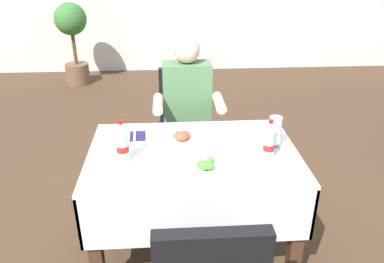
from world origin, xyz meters
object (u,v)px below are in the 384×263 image
(plate_near_camera, at_px, (205,166))
(beer_glass_left, at_px, (275,132))
(main_dining_table, at_px, (193,176))
(cola_bottle_secondary, at_px, (269,142))
(napkin_cutlery_set, at_px, (132,136))
(seated_diner_far, at_px, (188,111))
(potted_plant_corner, at_px, (73,35))
(chair_far_diner_seat, at_px, (186,124))
(cola_bottle_primary, at_px, (122,144))
(plate_far_diner, at_px, (182,138))

(plate_near_camera, xyz_separation_m, beer_glass_left, (0.43, 0.22, 0.09))
(main_dining_table, relative_size, plate_near_camera, 4.85)
(cola_bottle_secondary, distance_m, napkin_cutlery_set, 0.86)
(seated_diner_far, xyz_separation_m, beer_glass_left, (0.48, -0.68, 0.14))
(main_dining_table, height_order, plate_near_camera, plate_near_camera)
(potted_plant_corner, bearing_deg, plate_near_camera, -68.09)
(napkin_cutlery_set, bearing_deg, chair_far_diner_seat, 57.85)
(beer_glass_left, xyz_separation_m, cola_bottle_secondary, (-0.07, -0.13, 0.00))
(napkin_cutlery_set, relative_size, potted_plant_corner, 0.17)
(seated_diner_far, xyz_separation_m, cola_bottle_primary, (-0.40, -0.78, 0.15))
(beer_glass_left, relative_size, cola_bottle_primary, 0.79)
(seated_diner_far, bearing_deg, chair_far_diner_seat, 92.78)
(beer_glass_left, distance_m, napkin_cutlery_set, 0.88)
(cola_bottle_secondary, xyz_separation_m, napkin_cutlery_set, (-0.79, 0.33, -0.10))
(cola_bottle_primary, bearing_deg, plate_near_camera, -14.86)
(plate_far_diner, distance_m, potted_plant_corner, 3.71)
(napkin_cutlery_set, bearing_deg, seated_diner_far, 52.03)
(chair_far_diner_seat, relative_size, cola_bottle_primary, 3.91)
(beer_glass_left, xyz_separation_m, napkin_cutlery_set, (-0.86, 0.20, -0.10))
(main_dining_table, relative_size, potted_plant_corner, 1.06)
(beer_glass_left, relative_size, napkin_cutlery_set, 1.02)
(chair_far_diner_seat, xyz_separation_m, seated_diner_far, (0.01, -0.11, 0.16))
(seated_diner_far, bearing_deg, main_dining_table, -90.43)
(seated_diner_far, height_order, napkin_cutlery_set, seated_diner_far)
(plate_far_diner, distance_m, cola_bottle_secondary, 0.54)
(plate_far_diner, bearing_deg, main_dining_table, -64.48)
(main_dining_table, bearing_deg, chair_far_diner_seat, 90.00)
(plate_far_diner, relative_size, beer_glass_left, 1.30)
(main_dining_table, distance_m, napkin_cutlery_set, 0.46)
(main_dining_table, distance_m, cola_bottle_secondary, 0.51)
(plate_far_diner, bearing_deg, plate_near_camera, -71.21)
(chair_far_diner_seat, height_order, plate_far_diner, chair_far_diner_seat)
(beer_glass_left, xyz_separation_m, cola_bottle_primary, (-0.88, -0.10, 0.00))
(chair_far_diner_seat, xyz_separation_m, napkin_cutlery_set, (-0.37, -0.59, 0.20))
(beer_glass_left, height_order, cola_bottle_secondary, cola_bottle_secondary)
(cola_bottle_primary, xyz_separation_m, potted_plant_corner, (-1.07, 3.65, -0.14))
(seated_diner_far, distance_m, cola_bottle_secondary, 0.92)
(cola_bottle_primary, height_order, cola_bottle_secondary, cola_bottle_primary)
(potted_plant_corner, bearing_deg, plate_far_diner, -67.80)
(plate_far_diner, relative_size, cola_bottle_primary, 1.03)
(plate_near_camera, bearing_deg, main_dining_table, 104.15)
(seated_diner_far, bearing_deg, potted_plant_corner, 117.13)
(chair_far_diner_seat, height_order, cola_bottle_secondary, cola_bottle_secondary)
(plate_far_diner, height_order, cola_bottle_secondary, cola_bottle_secondary)
(chair_far_diner_seat, bearing_deg, cola_bottle_primary, -114.00)
(seated_diner_far, relative_size, beer_glass_left, 6.41)
(chair_far_diner_seat, relative_size, napkin_cutlery_set, 5.05)
(plate_near_camera, xyz_separation_m, cola_bottle_secondary, (0.36, 0.08, 0.09))
(cola_bottle_primary, xyz_separation_m, cola_bottle_secondary, (0.81, -0.04, -0.00))
(main_dining_table, xyz_separation_m, chair_far_diner_seat, (0.00, 0.81, -0.02))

